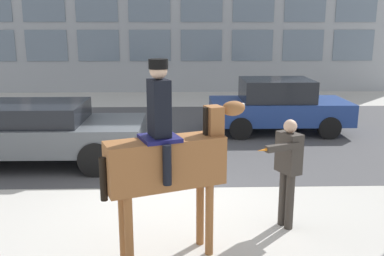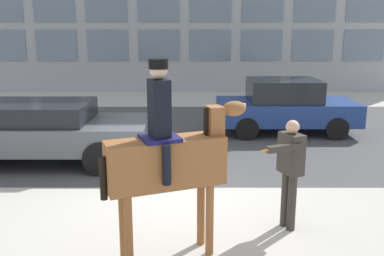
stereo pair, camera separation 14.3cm
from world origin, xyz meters
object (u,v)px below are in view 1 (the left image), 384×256
(street_car_far_lane, at_px, (278,105))
(mounted_horse_lead, at_px, (169,157))
(pedestrian_bystander, at_px, (288,165))
(street_car_near_lane, at_px, (36,131))

(street_car_far_lane, bearing_deg, mounted_horse_lead, -113.37)
(pedestrian_bystander, bearing_deg, street_car_far_lane, -126.57)
(mounted_horse_lead, bearing_deg, pedestrian_bystander, 3.86)
(street_car_near_lane, xyz_separation_m, street_car_far_lane, (6.09, 2.80, 0.03))
(pedestrian_bystander, bearing_deg, mounted_horse_lead, -0.18)
(street_car_far_lane, bearing_deg, street_car_near_lane, -155.27)
(mounted_horse_lead, relative_size, pedestrian_bystander, 1.56)
(street_car_far_lane, bearing_deg, pedestrian_bystander, -101.41)
(mounted_horse_lead, distance_m, street_car_far_lane, 7.58)
(pedestrian_bystander, relative_size, street_car_near_lane, 0.36)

